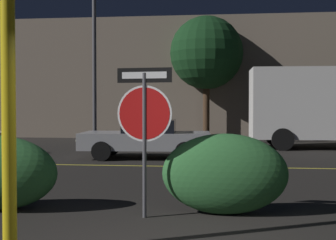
{
  "coord_description": "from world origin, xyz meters",
  "views": [
    {
      "loc": [
        0.58,
        -4.84,
        1.67
      ],
      "look_at": [
        -0.4,
        3.59,
        1.42
      ],
      "focal_mm": 50.0,
      "sensor_mm": 36.0,
      "label": 1
    }
  ],
  "objects_px": {
    "passing_car_2": "(147,138)",
    "street_lamp": "(94,18)",
    "stop_sign": "(144,113)",
    "tree_1": "(206,53)",
    "hedge_bush_2": "(225,174)",
    "delivery_truck": "(323,105)",
    "yellow_pole_left": "(9,129)"
  },
  "relations": [
    {
      "from": "delivery_truck",
      "to": "street_lamp",
      "type": "relative_size",
      "value": 0.76
    },
    {
      "from": "tree_1",
      "to": "stop_sign",
      "type": "bearing_deg",
      "value": -91.35
    },
    {
      "from": "yellow_pole_left",
      "to": "street_lamp",
      "type": "bearing_deg",
      "value": 101.54
    },
    {
      "from": "stop_sign",
      "to": "delivery_truck",
      "type": "bearing_deg",
      "value": 72.9
    },
    {
      "from": "stop_sign",
      "to": "delivery_truck",
      "type": "height_order",
      "value": "delivery_truck"
    },
    {
      "from": "street_lamp",
      "to": "yellow_pole_left",
      "type": "bearing_deg",
      "value": -78.46
    },
    {
      "from": "stop_sign",
      "to": "delivery_truck",
      "type": "xyz_separation_m",
      "value": [
        5.1,
        12.07,
        0.14
      ]
    },
    {
      "from": "stop_sign",
      "to": "passing_car_2",
      "type": "distance_m",
      "value": 8.09
    },
    {
      "from": "yellow_pole_left",
      "to": "passing_car_2",
      "type": "xyz_separation_m",
      "value": [
        -0.07,
        9.89,
        -0.78
      ]
    },
    {
      "from": "tree_1",
      "to": "yellow_pole_left",
      "type": "bearing_deg",
      "value": -94.96
    },
    {
      "from": "hedge_bush_2",
      "to": "tree_1",
      "type": "bearing_deg",
      "value": 92.93
    },
    {
      "from": "tree_1",
      "to": "passing_car_2",
      "type": "bearing_deg",
      "value": -101.23
    },
    {
      "from": "delivery_truck",
      "to": "street_lamp",
      "type": "bearing_deg",
      "value": -85.95
    },
    {
      "from": "yellow_pole_left",
      "to": "tree_1",
      "type": "relative_size",
      "value": 0.47
    },
    {
      "from": "yellow_pole_left",
      "to": "hedge_bush_2",
      "type": "relative_size",
      "value": 1.47
    },
    {
      "from": "stop_sign",
      "to": "passing_car_2",
      "type": "relative_size",
      "value": 0.52
    },
    {
      "from": "passing_car_2",
      "to": "street_lamp",
      "type": "bearing_deg",
      "value": 34.6
    },
    {
      "from": "delivery_truck",
      "to": "passing_car_2",
      "type": "bearing_deg",
      "value": -57.92
    },
    {
      "from": "passing_car_2",
      "to": "stop_sign",
      "type": "bearing_deg",
      "value": -174.63
    },
    {
      "from": "stop_sign",
      "to": "yellow_pole_left",
      "type": "bearing_deg",
      "value": -115.62
    },
    {
      "from": "tree_1",
      "to": "street_lamp",
      "type": "bearing_deg",
      "value": -131.1
    },
    {
      "from": "hedge_bush_2",
      "to": "tree_1",
      "type": "height_order",
      "value": "tree_1"
    },
    {
      "from": "yellow_pole_left",
      "to": "delivery_truck",
      "type": "xyz_separation_m",
      "value": [
        6.29,
        14.02,
        0.28
      ]
    },
    {
      "from": "passing_car_2",
      "to": "delivery_truck",
      "type": "relative_size",
      "value": 0.77
    },
    {
      "from": "stop_sign",
      "to": "tree_1",
      "type": "relative_size",
      "value": 0.37
    },
    {
      "from": "yellow_pole_left",
      "to": "tree_1",
      "type": "xyz_separation_m",
      "value": [
        1.57,
        18.14,
        2.85
      ]
    },
    {
      "from": "passing_car_2",
      "to": "delivery_truck",
      "type": "distance_m",
      "value": 7.66
    },
    {
      "from": "hedge_bush_2",
      "to": "delivery_truck",
      "type": "xyz_separation_m",
      "value": [
        3.91,
        11.72,
        1.07
      ]
    },
    {
      "from": "stop_sign",
      "to": "street_lamp",
      "type": "height_order",
      "value": "street_lamp"
    },
    {
      "from": "stop_sign",
      "to": "street_lamp",
      "type": "bearing_deg",
      "value": 114.86
    },
    {
      "from": "stop_sign",
      "to": "tree_1",
      "type": "distance_m",
      "value": 16.41
    },
    {
      "from": "yellow_pole_left",
      "to": "hedge_bush_2",
      "type": "height_order",
      "value": "yellow_pole_left"
    }
  ]
}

